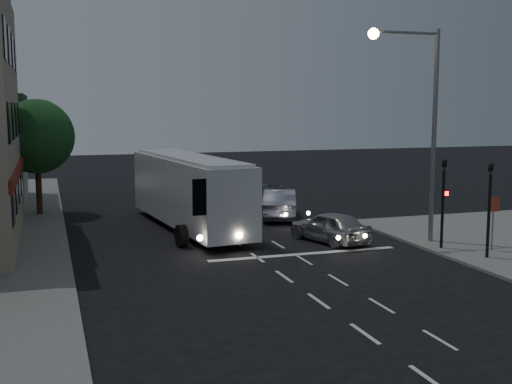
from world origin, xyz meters
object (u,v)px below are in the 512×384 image
object	(u,v)px
regulatory_sign	(494,214)
streetlight	(421,111)
street_tree	(36,133)
traffic_signal_main	(443,193)
car_sedan_b	(247,192)
tour_bus	(189,189)
car_sedan_c	(227,182)
car_extra	(204,175)
car_sedan_a	(279,204)
car_suv	(330,227)
traffic_signal_side	(490,199)

from	to	relation	value
regulatory_sign	streetlight	distance (m)	5.18
street_tree	traffic_signal_main	bearing A→B (deg)	-42.03
car_sedan_b	traffic_signal_main	bearing A→B (deg)	90.49
tour_bus	street_tree	world-z (taller)	street_tree
car_sedan_b	car_sedan_c	size ratio (longest dim) A/B	0.94
traffic_signal_main	street_tree	world-z (taller)	street_tree
car_extra	traffic_signal_main	distance (m)	25.99
car_sedan_a	car_sedan_b	bearing A→B (deg)	-69.01
tour_bus	car_sedan_c	bearing A→B (deg)	59.85
car_sedan_b	traffic_signal_main	distance (m)	15.43
car_suv	car_sedan_c	size ratio (longest dim) A/B	0.77
tour_bus	car_sedan_c	xyz separation A→B (m)	(5.29, 12.06, -1.20)
streetlight	car_sedan_c	bearing A→B (deg)	100.00
car_sedan_b	street_tree	distance (m)	12.62
car_suv	traffic_signal_side	distance (m)	6.85
car_sedan_a	traffic_signal_side	bearing A→B (deg)	130.74
car_extra	streetlight	world-z (taller)	streetlight
tour_bus	regulatory_sign	world-z (taller)	tour_bus
traffic_signal_main	streetlight	world-z (taller)	streetlight
car_suv	traffic_signal_side	size ratio (longest dim) A/B	0.99
car_sedan_b	car_sedan_c	distance (m)	5.25
traffic_signal_side	street_tree	world-z (taller)	street_tree
car_sedan_c	car_suv	bearing A→B (deg)	76.09
car_extra	regulatory_sign	world-z (taller)	regulatory_sign
car_suv	regulatory_sign	xyz separation A→B (m)	(5.35, -4.04, 0.91)
tour_bus	streetlight	xyz separation A→B (m)	(8.59, -6.63, 3.81)
car_extra	streetlight	xyz separation A→B (m)	(3.62, -24.22, 5.04)
car_suv	car_sedan_a	distance (m)	6.38
tour_bus	regulatory_sign	distance (m)	13.91
car_suv	tour_bus	bearing A→B (deg)	-61.29
car_extra	streetlight	size ratio (longest dim) A/B	0.46
car_sedan_b	streetlight	xyz separation A→B (m)	(3.53, -13.44, 5.01)
traffic_signal_main	traffic_signal_side	xyz separation A→B (m)	(0.70, -1.98, 0.00)
tour_bus	traffic_signal_side	distance (m)	13.85
car_sedan_a	street_tree	xyz separation A→B (m)	(-12.14, 4.85, 3.71)
car_sedan_b	car_extra	bearing A→B (deg)	-103.30
car_extra	traffic_signal_main	size ratio (longest dim) A/B	1.02
tour_bus	traffic_signal_main	bearing A→B (deg)	-48.75
car_sedan_c	car_extra	xyz separation A→B (m)	(-0.33, 5.54, -0.04)
car_sedan_a	traffic_signal_main	world-z (taller)	traffic_signal_main
car_sedan_a	traffic_signal_side	world-z (taller)	traffic_signal_side
car_sedan_c	traffic_signal_main	bearing A→B (deg)	86.43
traffic_signal_side	car_suv	bearing A→B (deg)	131.02
car_suv	car_extra	xyz separation A→B (m)	(-0.23, 22.62, -0.00)
tour_bus	car_suv	world-z (taller)	tour_bus
car_sedan_b	car_extra	distance (m)	10.78
car_sedan_a	car_extra	bearing A→B (deg)	-69.50
tour_bus	car_sedan_c	distance (m)	13.22
car_sedan_a	traffic_signal_side	xyz separation A→B (m)	(4.37, -11.38, 1.64)
car_suv	car_extra	size ratio (longest dim) A/B	0.97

